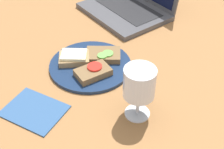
% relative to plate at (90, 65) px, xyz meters
% --- Properties ---
extents(wooden_table, '(1.40, 1.40, 0.03)m').
position_rel_plate_xyz_m(wooden_table, '(0.04, -0.01, -0.02)').
color(wooden_table, '#9E6B3D').
rests_on(wooden_table, ground).
extents(plate, '(0.25, 0.25, 0.01)m').
position_rel_plate_xyz_m(plate, '(0.00, 0.00, 0.00)').
color(plate, navy).
rests_on(plate, wooden_table).
extents(sandwich_with_cucumber, '(0.12, 0.13, 0.02)m').
position_rel_plate_xyz_m(sandwich_with_cucumber, '(-0.00, 0.05, 0.01)').
color(sandwich_with_cucumber, brown).
rests_on(sandwich_with_cucumber, plate).
extents(sandwich_with_cheese, '(0.10, 0.11, 0.03)m').
position_rel_plate_xyz_m(sandwich_with_cheese, '(-0.04, -0.03, 0.02)').
color(sandwich_with_cheese, '#A88456').
rests_on(sandwich_with_cheese, plate).
extents(sandwich_with_tomato, '(0.07, 0.10, 0.03)m').
position_rel_plate_xyz_m(sandwich_with_tomato, '(0.05, -0.02, 0.02)').
color(sandwich_with_tomato, brown).
rests_on(sandwich_with_tomato, plate).
extents(wine_glass, '(0.08, 0.08, 0.14)m').
position_rel_plate_xyz_m(wine_glass, '(0.23, -0.01, 0.09)').
color(wine_glass, white).
rests_on(wine_glass, wooden_table).
extents(laptop, '(0.31, 0.27, 0.21)m').
position_rel_plate_xyz_m(laptop, '(-0.20, 0.32, 0.03)').
color(laptop, '#4C4C51').
rests_on(laptop, wooden_table).
extents(napkin, '(0.19, 0.17, 0.00)m').
position_rel_plate_xyz_m(napkin, '(0.07, -0.22, -0.00)').
color(napkin, '#33598C').
rests_on(napkin, wooden_table).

